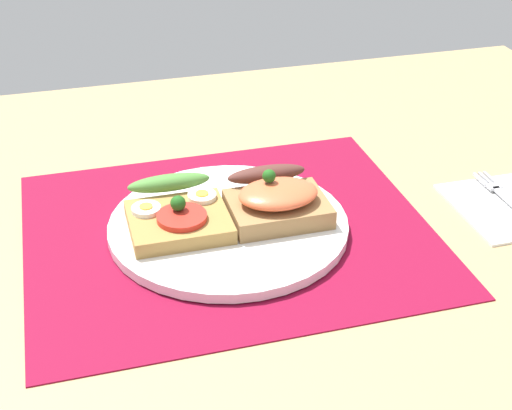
# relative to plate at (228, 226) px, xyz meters

# --- Properties ---
(ground_plane) EXTENTS (1.20, 0.90, 0.03)m
(ground_plane) POSITION_rel_plate_xyz_m (0.00, 0.00, -0.02)
(ground_plane) COLOR tan
(placemat) EXTENTS (0.42, 0.36, 0.00)m
(placemat) POSITION_rel_plate_xyz_m (0.00, 0.00, -0.01)
(placemat) COLOR maroon
(placemat) RESTS_ON ground_plane
(plate) EXTENTS (0.25, 0.25, 0.01)m
(plate) POSITION_rel_plate_xyz_m (0.00, 0.00, 0.00)
(plate) COLOR white
(plate) RESTS_ON placemat
(sandwich_egg_tomato) EXTENTS (0.10, 0.10, 0.04)m
(sandwich_egg_tomato) POSITION_rel_plate_xyz_m (-0.05, 0.01, 0.02)
(sandwich_egg_tomato) COLOR #A27A3E
(sandwich_egg_tomato) RESTS_ON plate
(sandwich_salmon) EXTENTS (0.10, 0.09, 0.05)m
(sandwich_salmon) POSITION_rel_plate_xyz_m (0.05, -0.00, 0.02)
(sandwich_salmon) COLOR olive
(sandwich_salmon) RESTS_ON plate
(fork) EXTENTS (0.02, 0.15, 0.00)m
(fork) POSITION_rel_plate_xyz_m (0.31, -0.03, -0.00)
(fork) COLOR #B7B7BC
(fork) RESTS_ON napkin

